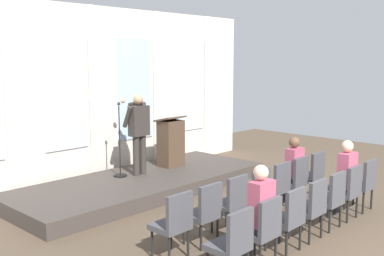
# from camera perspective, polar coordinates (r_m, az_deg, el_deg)

# --- Properties ---
(rear_partition) EXTENTS (9.32, 0.14, 3.85)m
(rear_partition) POSITION_cam_1_polar(r_m,az_deg,el_deg) (10.50, -10.97, 4.12)
(rear_partition) COLOR silver
(rear_partition) RESTS_ON ground
(stage_platform) EXTENTS (5.58, 2.14, 0.28)m
(stage_platform) POSITION_cam_1_polar(r_m,az_deg,el_deg) (9.71, -6.13, -6.86)
(stage_platform) COLOR #3F3833
(stage_platform) RESTS_ON ground
(speaker) EXTENTS (0.51, 0.69, 1.71)m
(speaker) POSITION_cam_1_polar(r_m,az_deg,el_deg) (9.70, -6.63, -0.04)
(speaker) COLOR #332D28
(speaker) RESTS_ON stage_platform
(mic_stand) EXTENTS (0.28, 0.28, 1.55)m
(mic_stand) POSITION_cam_1_polar(r_m,az_deg,el_deg) (9.72, -8.88, -4.00)
(mic_stand) COLOR black
(mic_stand) RESTS_ON stage_platform
(lectern) EXTENTS (0.60, 0.48, 1.16)m
(lectern) POSITION_cam_1_polar(r_m,az_deg,el_deg) (10.51, -2.64, -1.75)
(lectern) COLOR #4C3828
(lectern) RESTS_ON stage_platform
(chair_r0_c0) EXTENTS (0.46, 0.44, 0.94)m
(chair_r0_c0) POSITION_cam_1_polar(r_m,az_deg,el_deg) (6.37, -2.25, -11.42)
(chair_r0_c0) COLOR black
(chair_r0_c0) RESTS_ON ground
(chair_r0_c1) EXTENTS (0.46, 0.44, 0.94)m
(chair_r0_c1) POSITION_cam_1_polar(r_m,az_deg,el_deg) (6.80, 1.59, -10.12)
(chair_r0_c1) COLOR black
(chair_r0_c1) RESTS_ON ground
(chair_r0_c2) EXTENTS (0.46, 0.44, 0.94)m
(chair_r0_c2) POSITION_cam_1_polar(r_m,az_deg,el_deg) (7.25, 4.93, -8.94)
(chair_r0_c2) COLOR black
(chair_r0_c2) RESTS_ON ground
(chair_r0_c3) EXTENTS (0.46, 0.44, 0.94)m
(chair_r0_c3) POSITION_cam_1_polar(r_m,az_deg,el_deg) (7.74, 7.85, -7.88)
(chair_r0_c3) COLOR black
(chair_r0_c3) RESTS_ON ground
(chair_r0_c4) EXTENTS (0.46, 0.44, 0.94)m
(chair_r0_c4) POSITION_cam_1_polar(r_m,az_deg,el_deg) (8.24, 10.40, -6.93)
(chair_r0_c4) COLOR black
(chair_r0_c4) RESTS_ON ground
(chair_r0_c5) EXTENTS (0.46, 0.44, 0.94)m
(chair_r0_c5) POSITION_cam_1_polar(r_m,az_deg,el_deg) (8.75, 12.66, -6.07)
(chair_r0_c5) COLOR black
(chair_r0_c5) RESTS_ON ground
(audience_r0_c5) EXTENTS (0.36, 0.39, 1.30)m
(audience_r0_c5) POSITION_cam_1_polar(r_m,az_deg,el_deg) (8.75, 12.23, -4.78)
(audience_r0_c5) COLOR #2D2D33
(audience_r0_c5) RESTS_ON ground
(chair_r0_c6) EXTENTS (0.46, 0.44, 0.94)m
(chair_r0_c6) POSITION_cam_1_polar(r_m,az_deg,el_deg) (9.28, 14.65, -5.31)
(chair_r0_c6) COLOR black
(chair_r0_c6) RESTS_ON ground
(chair_r1_c0) EXTENTS (0.46, 0.44, 0.94)m
(chair_r1_c0) POSITION_cam_1_polar(r_m,az_deg,el_deg) (5.74, 5.05, -13.75)
(chair_r1_c0) COLOR black
(chair_r1_c0) RESTS_ON ground
(chair_r1_c1) EXTENTS (0.46, 0.44, 0.94)m
(chair_r1_c1) POSITION_cam_1_polar(r_m,az_deg,el_deg) (6.21, 8.72, -12.06)
(chair_r1_c1) COLOR black
(chair_r1_c1) RESTS_ON ground
(audience_r1_c1) EXTENTS (0.36, 0.39, 1.36)m
(audience_r1_c1) POSITION_cam_1_polar(r_m,az_deg,el_deg) (6.18, 8.16, -9.99)
(audience_r1_c1) COLOR #2D2D33
(audience_r1_c1) RESTS_ON ground
(chair_r1_c2) EXTENTS (0.46, 0.44, 0.94)m
(chair_r1_c2) POSITION_cam_1_polar(r_m,az_deg,el_deg) (6.71, 11.83, -10.57)
(chair_r1_c2) COLOR black
(chair_r1_c2) RESTS_ON ground
(chair_r1_c3) EXTENTS (0.46, 0.44, 0.94)m
(chair_r1_c3) POSITION_cam_1_polar(r_m,az_deg,el_deg) (7.22, 14.47, -9.26)
(chair_r1_c3) COLOR black
(chair_r1_c3) RESTS_ON ground
(chair_r1_c4) EXTENTS (0.46, 0.44, 0.94)m
(chair_r1_c4) POSITION_cam_1_polar(r_m,az_deg,el_deg) (7.76, 16.74, -8.12)
(chair_r1_c4) COLOR black
(chair_r1_c4) RESTS_ON ground
(chair_r1_c5) EXTENTS (0.46, 0.44, 0.94)m
(chair_r1_c5) POSITION_cam_1_polar(r_m,az_deg,el_deg) (8.30, 18.70, -7.11)
(chair_r1_c5) COLOR black
(chair_r1_c5) RESTS_ON ground
(audience_r1_c5) EXTENTS (0.36, 0.39, 1.36)m
(audience_r1_c5) POSITION_cam_1_polar(r_m,az_deg,el_deg) (8.28, 18.28, -5.58)
(audience_r1_c5) COLOR #2D2D33
(audience_r1_c5) RESTS_ON ground
(chair_r1_c6) EXTENTS (0.46, 0.44, 0.94)m
(chair_r1_c6) POSITION_cam_1_polar(r_m,az_deg,el_deg) (8.86, 20.42, -6.23)
(chair_r1_c6) COLOR black
(chair_r1_c6) RESTS_ON ground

